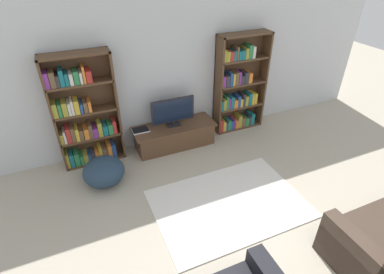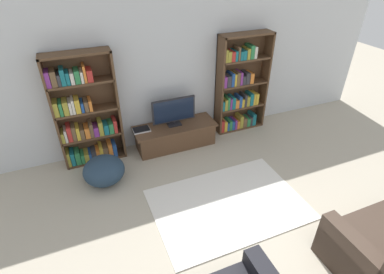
{
  "view_description": "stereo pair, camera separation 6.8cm",
  "coord_description": "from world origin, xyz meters",
  "px_view_note": "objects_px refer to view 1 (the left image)",
  "views": [
    {
      "loc": [
        -1.52,
        -0.5,
        3.19
      ],
      "look_at": [
        0.01,
        3.03,
        0.7
      ],
      "focal_mm": 28.0,
      "sensor_mm": 36.0,
      "label": 1
    },
    {
      "loc": [
        -1.46,
        -0.53,
        3.19
      ],
      "look_at": [
        0.01,
        3.03,
        0.7
      ],
      "focal_mm": 28.0,
      "sensor_mm": 36.0,
      "label": 2
    }
  ],
  "objects_px": {
    "bookshelf_left": "(84,116)",
    "television": "(173,111)",
    "bookshelf_right": "(238,87)",
    "tv_stand": "(174,135)",
    "beanbag_ottoman": "(104,171)",
    "laptop": "(141,130)"
  },
  "relations": [
    {
      "from": "bookshelf_left",
      "to": "television",
      "type": "distance_m",
      "value": 1.48
    },
    {
      "from": "bookshelf_right",
      "to": "tv_stand",
      "type": "distance_m",
      "value": 1.54
    },
    {
      "from": "bookshelf_left",
      "to": "beanbag_ottoman",
      "type": "height_order",
      "value": "bookshelf_left"
    },
    {
      "from": "bookshelf_left",
      "to": "bookshelf_right",
      "type": "xyz_separation_m",
      "value": [
        2.85,
        -0.0,
        0.01
      ]
    },
    {
      "from": "laptop",
      "to": "tv_stand",
      "type": "bearing_deg",
      "value": -7.07
    },
    {
      "from": "bookshelf_right",
      "to": "television",
      "type": "relative_size",
      "value": 2.4
    },
    {
      "from": "laptop",
      "to": "television",
      "type": "bearing_deg",
      "value": -4.28
    },
    {
      "from": "television",
      "to": "beanbag_ottoman",
      "type": "bearing_deg",
      "value": -157.4
    },
    {
      "from": "bookshelf_right",
      "to": "laptop",
      "type": "xyz_separation_m",
      "value": [
        -1.98,
        -0.08,
        -0.44
      ]
    },
    {
      "from": "bookshelf_right",
      "to": "beanbag_ottoman",
      "type": "xyz_separation_m",
      "value": [
        -2.76,
        -0.7,
        -0.66
      ]
    },
    {
      "from": "bookshelf_left",
      "to": "television",
      "type": "bearing_deg",
      "value": -4.87
    },
    {
      "from": "tv_stand",
      "to": "laptop",
      "type": "distance_m",
      "value": 0.65
    },
    {
      "from": "bookshelf_right",
      "to": "bookshelf_left",
      "type": "bearing_deg",
      "value": 180.0
    },
    {
      "from": "tv_stand",
      "to": "television",
      "type": "relative_size",
      "value": 1.9
    },
    {
      "from": "laptop",
      "to": "bookshelf_right",
      "type": "bearing_deg",
      "value": 2.31
    },
    {
      "from": "bookshelf_left",
      "to": "bookshelf_right",
      "type": "relative_size",
      "value": 1.0
    },
    {
      "from": "television",
      "to": "tv_stand",
      "type": "bearing_deg",
      "value": -90.0
    },
    {
      "from": "tv_stand",
      "to": "beanbag_ottoman",
      "type": "bearing_deg",
      "value": -158.46
    },
    {
      "from": "bookshelf_right",
      "to": "television",
      "type": "bearing_deg",
      "value": -174.82
    },
    {
      "from": "bookshelf_left",
      "to": "laptop",
      "type": "xyz_separation_m",
      "value": [
        0.87,
        -0.08,
        -0.44
      ]
    },
    {
      "from": "bookshelf_left",
      "to": "bookshelf_right",
      "type": "distance_m",
      "value": 2.85
    },
    {
      "from": "bookshelf_right",
      "to": "television",
      "type": "height_order",
      "value": "bookshelf_right"
    }
  ]
}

